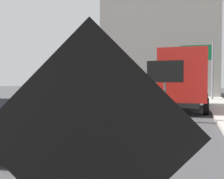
# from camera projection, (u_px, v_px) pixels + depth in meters

# --- Properties ---
(lane_center_stripe) EXTENTS (0.14, 36.00, 0.01)m
(lane_center_stripe) POSITION_uv_depth(u_px,v_px,m) (73.00, 159.00, 6.57)
(lane_center_stripe) COLOR yellow
(lane_center_stripe) RESTS_ON ground
(roadwork_sign) EXTENTS (1.60, 0.38, 2.33)m
(roadwork_sign) POSITION_uv_depth(u_px,v_px,m) (90.00, 143.00, 1.91)
(roadwork_sign) COLOR #593819
(roadwork_sign) RESTS_ON ground
(arrow_board_trailer) EXTENTS (1.60, 1.91, 2.70)m
(arrow_board_trailer) POSITION_uv_depth(u_px,v_px,m) (165.00, 111.00, 12.17)
(arrow_board_trailer) COLOR orange
(arrow_board_trailer) RESTS_ON ground
(box_truck) EXTENTS (2.87, 6.71, 3.48)m
(box_truck) POSITION_uv_depth(u_px,v_px,m) (185.00, 79.00, 16.50)
(box_truck) COLOR black
(box_truck) RESTS_ON ground
(pickup_car) EXTENTS (2.09, 4.79, 1.38)m
(pickup_car) POSITION_uv_depth(u_px,v_px,m) (43.00, 120.00, 8.15)
(pickup_car) COLOR silver
(pickup_car) RESTS_ON ground
(highway_guide_sign) EXTENTS (2.79, 0.18, 5.00)m
(highway_guide_sign) POSITION_uv_depth(u_px,v_px,m) (203.00, 61.00, 23.77)
(highway_guide_sign) COLOR gray
(highway_guide_sign) RESTS_ON ground
(far_building_block) EXTENTS (12.26, 8.97, 10.56)m
(far_building_block) POSITION_uv_depth(u_px,v_px,m) (162.00, 50.00, 32.39)
(far_building_block) COLOR gray
(far_building_block) RESTS_ON ground
(traffic_cone_near_sign) EXTENTS (0.36, 0.36, 0.78)m
(traffic_cone_near_sign) POSITION_uv_depth(u_px,v_px,m) (97.00, 177.00, 4.31)
(traffic_cone_near_sign) COLOR black
(traffic_cone_near_sign) RESTS_ON ground
(traffic_cone_mid_lane) EXTENTS (0.36, 0.36, 0.64)m
(traffic_cone_mid_lane) POSITION_uv_depth(u_px,v_px,m) (138.00, 143.00, 6.87)
(traffic_cone_mid_lane) COLOR black
(traffic_cone_mid_lane) RESTS_ON ground
(traffic_cone_far_lane) EXTENTS (0.36, 0.36, 0.66)m
(traffic_cone_far_lane) POSITION_uv_depth(u_px,v_px,m) (154.00, 124.00, 9.71)
(traffic_cone_far_lane) COLOR black
(traffic_cone_far_lane) RESTS_ON ground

